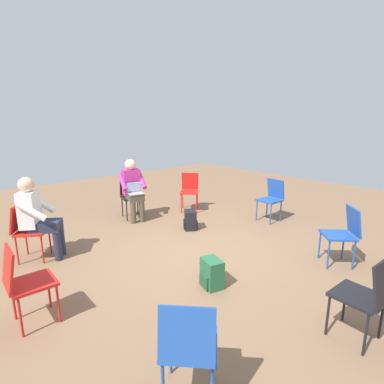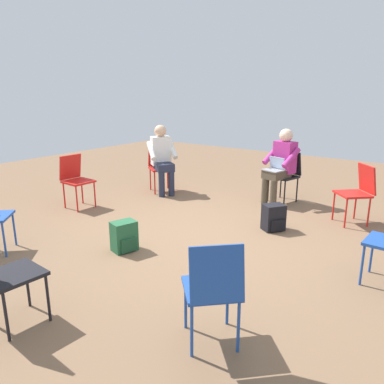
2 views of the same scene
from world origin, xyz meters
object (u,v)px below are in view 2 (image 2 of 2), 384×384
(backpack_by_empty_chair, at_px, (273,219))
(chair_northeast, at_px, (213,286))
(chair_southwest, at_px, (160,165))
(chair_south, at_px, (75,177))
(chair_northwest, at_px, (358,190))
(person_with_laptop, at_px, (281,162))
(person_in_white, at_px, (162,156))
(backpack_near_laptop_user, at_px, (124,238))
(chair_east, at_px, (4,271))
(chair_west, at_px, (286,173))

(backpack_by_empty_chair, bearing_deg, chair_northeast, 14.41)
(chair_southwest, bearing_deg, chair_south, 19.56)
(chair_northwest, relative_size, person_with_laptop, 0.69)
(person_in_white, relative_size, backpack_near_laptop_user, 3.44)
(chair_southwest, bearing_deg, chair_northeast, 79.98)
(chair_northeast, bearing_deg, chair_southwest, 91.33)
(chair_east, bearing_deg, chair_southwest, 118.30)
(chair_south, height_order, person_with_laptop, person_with_laptop)
(backpack_by_empty_chair, bearing_deg, person_with_laptop, -159.60)
(person_in_white, height_order, backpack_by_empty_chair, person_in_white)
(chair_northwest, relative_size, chair_northeast, 1.00)
(chair_southwest, height_order, chair_south, same)
(chair_northwest, distance_m, person_with_laptop, 1.34)
(chair_west, xyz_separation_m, chair_south, (2.33, -2.60, 0.00))
(person_with_laptop, distance_m, person_in_white, 2.11)
(chair_west, height_order, person_with_laptop, person_with_laptop)
(chair_northwest, distance_m, chair_south, 4.28)
(chair_south, xyz_separation_m, backpack_near_laptop_user, (0.75, 1.87, -0.34))
(person_with_laptop, xyz_separation_m, backpack_by_empty_chair, (1.25, 0.46, -0.53))
(chair_southwest, xyz_separation_m, chair_south, (1.59, -0.42, 0.00))
(chair_south, height_order, backpack_by_empty_chair, chair_south)
(chair_east, distance_m, backpack_near_laptop_user, 1.67)
(person_with_laptop, relative_size, person_in_white, 1.00)
(backpack_near_laptop_user, xyz_separation_m, backpack_by_empty_chair, (-1.67, 1.15, 0.00))
(chair_south, xyz_separation_m, backpack_by_empty_chair, (-0.92, 3.02, -0.34))
(chair_south, relative_size, person_with_laptop, 0.69)
(person_with_laptop, bearing_deg, backpack_near_laptop_user, 91.20)
(chair_southwest, height_order, person_with_laptop, person_with_laptop)
(chair_west, xyz_separation_m, backpack_by_empty_chair, (1.41, 0.42, -0.34))
(chair_east, xyz_separation_m, backpack_by_empty_chair, (-3.26, 0.80, -0.34))
(chair_northwest, distance_m, chair_southwest, 3.45)
(chair_east, xyz_separation_m, person_in_white, (-3.84, -1.66, 0.20))
(person_in_white, bearing_deg, backpack_by_empty_chair, 111.13)
(chair_northwest, relative_size, chair_south, 1.00)
(backpack_near_laptop_user, bearing_deg, chair_northwest, 142.87)
(chair_northwest, distance_m, chair_east, 4.52)
(backpack_near_laptop_user, bearing_deg, backpack_by_empty_chair, 145.48)
(chair_southwest, relative_size, person_with_laptop, 0.69)
(backpack_near_laptop_user, height_order, backpack_by_empty_chair, same)
(person_in_white, distance_m, backpack_by_empty_chair, 2.59)
(chair_east, xyz_separation_m, backpack_near_laptop_user, (-1.59, -0.35, -0.34))
(chair_northeast, distance_m, chair_east, 1.64)
(chair_northwest, distance_m, chair_west, 1.34)
(backpack_by_empty_chair, bearing_deg, chair_south, -73.13)
(chair_west, relative_size, chair_northeast, 1.00)
(chair_southwest, relative_size, backpack_by_empty_chair, 2.36)
(chair_northeast, bearing_deg, chair_south, 112.29)
(person_with_laptop, bearing_deg, chair_east, 100.12)
(chair_southwest, bearing_deg, chair_west, 143.00)
(chair_southwest, distance_m, person_in_white, 0.26)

